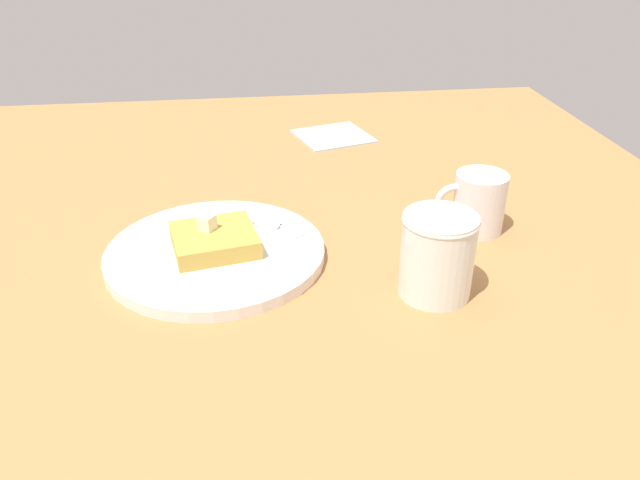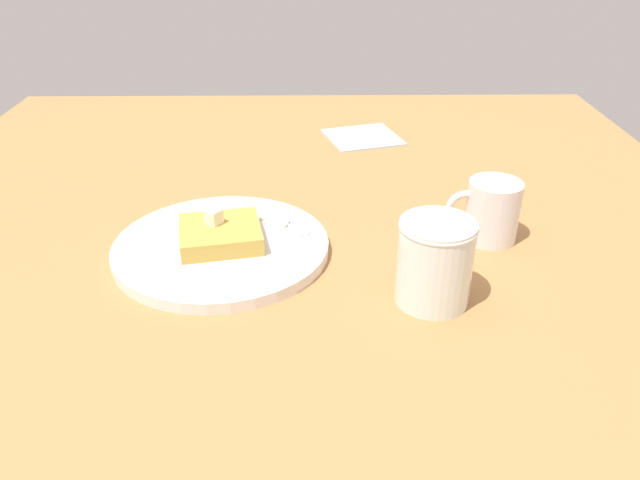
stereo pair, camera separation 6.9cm
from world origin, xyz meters
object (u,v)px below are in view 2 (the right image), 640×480
Objects in this scene: coffee_mug at (491,211)px; syrup_jar at (434,266)px; napkin at (363,137)px; fork at (264,218)px; plate at (221,246)px.

syrup_jar is at bearing 55.00° from coffee_mug.
napkin is (3.64, -50.16, -4.01)cm from syrup_jar.
napkin is at bearing -85.84° from syrup_jar.
plate is at bearing 51.10° from fork.
syrup_jar is (-18.88, 16.17, 2.56)cm from fork.
coffee_mug reaches higher than fork.
coffee_mug is at bearing 174.26° from fork.
plate is at bearing 5.34° from coffee_mug.
coffee_mug is (-12.98, 36.83, 3.72)cm from napkin.
napkin is (-20.01, -39.91, -0.67)cm from plate.
fork is 1.49× the size of coffee_mug.
syrup_jar reaches higher than plate.
plate reaches higher than napkin.
syrup_jar reaches higher than coffee_mug.
syrup_jar reaches higher than napkin.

